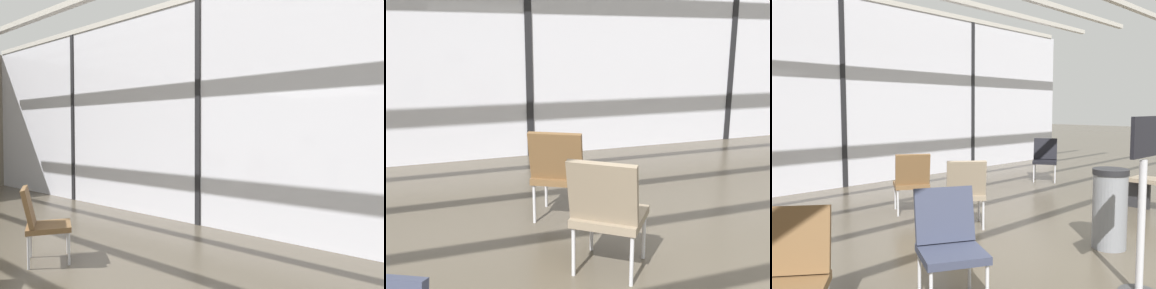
% 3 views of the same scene
% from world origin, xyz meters
% --- Properties ---
extents(glass_curtain_wall, '(14.00, 0.08, 3.58)m').
position_xyz_m(glass_curtain_wall, '(0.00, 5.20, 1.79)').
color(glass_curtain_wall, silver).
rests_on(glass_curtain_wall, ground).
extents(window_mullion_1, '(0.10, 0.12, 3.58)m').
position_xyz_m(window_mullion_1, '(0.00, 5.20, 1.79)').
color(window_mullion_1, black).
rests_on(window_mullion_1, ground).
extents(window_mullion_2, '(0.10, 0.12, 3.58)m').
position_xyz_m(window_mullion_2, '(3.50, 5.20, 1.79)').
color(window_mullion_2, black).
rests_on(window_mullion_2, ground).
extents(parked_airplane, '(11.78, 4.24, 4.24)m').
position_xyz_m(parked_airplane, '(-0.82, 11.30, 2.12)').
color(parked_airplane, silver).
rests_on(parked_airplane, ground).
extents(lounge_chair_3, '(0.68, 0.70, 0.87)m').
position_xyz_m(lounge_chair_3, '(-0.31, 2.66, 0.49)').
color(lounge_chair_3, brown).
rests_on(lounge_chair_3, ground).
extents(lounge_chair_5, '(0.70, 0.71, 0.87)m').
position_xyz_m(lounge_chair_5, '(-0.28, 1.61, 0.49)').
color(lounge_chair_5, '#7F705B').
rests_on(lounge_chair_5, ground).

